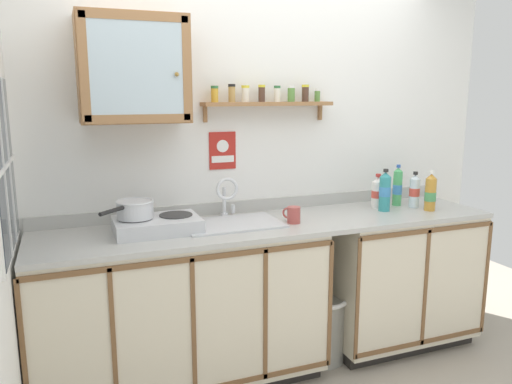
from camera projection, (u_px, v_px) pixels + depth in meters
The scene contains 19 objects.
back_wall at pixel (255, 160), 3.33m from camera, with size 3.50×0.07×2.59m.
lower_cabinet_run at pixel (181, 311), 2.97m from camera, with size 1.68×0.63×0.93m.
lower_cabinet_run_right at pixel (395, 277), 3.51m from camera, with size 1.04×0.63×0.93m.
countertop at pixel (274, 224), 3.09m from camera, with size 2.86×0.66×0.03m, color #B2B2AD.
backsplash at pixel (257, 205), 3.36m from camera, with size 2.86×0.02×0.08m, color #B2B2AD.
sink at pixel (232, 228), 3.03m from camera, with size 0.59×0.42×0.37m.
hot_plate_stove at pixel (157, 225), 2.84m from camera, with size 0.48×0.33×0.09m.
saucepan at pixel (135, 209), 2.80m from camera, with size 0.31×0.30×0.10m.
bottle_water_clear_0 at pixel (415, 191), 3.45m from camera, with size 0.07×0.07×0.25m.
bottle_soda_green_1 at pixel (397, 187), 3.51m from camera, with size 0.06×0.06×0.29m.
bottle_juice_amber_2 at pixel (430, 193), 3.35m from camera, with size 0.08×0.08×0.27m.
bottle_detergent_teal_3 at pixel (385, 191), 3.34m from camera, with size 0.08×0.08×0.28m.
bottle_opaque_white_4 at pixel (378, 192), 3.45m from camera, with size 0.08×0.08×0.23m.
mug at pixel (293, 215), 3.04m from camera, with size 0.09×0.11×0.10m.
wall_cabinet at pixel (133, 69), 2.78m from camera, with size 0.60×0.33×0.59m.
spice_shelf at pixel (268, 101), 3.19m from camera, with size 0.86×0.14×0.23m.
warning_sign at pixel (223, 151), 3.21m from camera, with size 0.18×0.01×0.24m.
window at pixel (3, 166), 2.27m from camera, with size 0.03×0.76×0.83m.
trash_bin at pixel (322, 326), 3.29m from camera, with size 0.33×0.33×0.44m.
Camera 1 is at (-1.19, -2.48, 1.73)m, focal length 35.14 mm.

